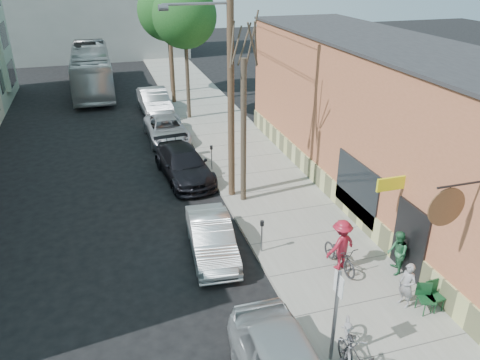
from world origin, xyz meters
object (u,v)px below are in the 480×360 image
object	(u,v)px
bus	(92,70)
patio_chair_a	(427,299)
parking_meter_far	(212,153)
parked_bike_b	(349,341)
tree_leafy_mid	(185,16)
cyclist	(341,245)
tree_bare	(243,133)
patio_chair_b	(434,296)
parking_meter_near	(262,231)
sign_post	(336,308)
patron_grey	(407,285)
car_3	(167,130)
car_4	(154,102)
patron_green	(397,253)
car_1	(212,238)
utility_pole_near	(229,76)
car_2	(184,164)
tree_leafy_far	(167,11)

from	to	relation	value
bus	patio_chair_a	bearing A→B (deg)	-73.38
parking_meter_far	parked_bike_b	world-z (taller)	parking_meter_far
tree_leafy_mid	cyclist	bearing A→B (deg)	-84.70
tree_bare	tree_leafy_mid	xyz separation A→B (m)	(0.00, 12.08, 3.30)
patio_chair_b	parking_meter_near	bearing A→B (deg)	127.89
sign_post	patron_grey	distance (m)	3.46
patron_grey	car_3	bearing A→B (deg)	-179.01
patron_grey	car_4	size ratio (longest dim) A/B	0.29
patron_green	tree_leafy_mid	bearing A→B (deg)	-146.45
parking_meter_near	patron_grey	world-z (taller)	patron_grey
parking_meter_near	car_3	xyz separation A→B (m)	(-1.45, 12.60, -0.32)
parking_meter_near	patron_green	size ratio (longest dim) A/B	0.81
sign_post	car_4	size ratio (longest dim) A/B	0.56
tree_leafy_mid	bus	xyz separation A→B (m)	(-5.89, 9.51, -4.80)
parking_meter_far	patron_grey	distance (m)	11.93
patron_grey	car_3	world-z (taller)	patron_grey
parking_meter_near	cyclist	xyz separation A→B (m)	(2.20, -1.68, 0.07)
parking_meter_near	tree_leafy_mid	world-z (taller)	tree_leafy_mid
parking_meter_near	patio_chair_b	bearing A→B (deg)	-47.93
parking_meter_far	car_1	xyz separation A→B (m)	(-1.70, -6.98, -0.30)
utility_pole_near	patron_green	distance (m)	9.16
car_1	car_2	size ratio (longest dim) A/B	0.82
cyclist	parked_bike_b	world-z (taller)	cyclist
patron_grey	patron_green	bearing A→B (deg)	141.68
tree_leafy_mid	car_1	size ratio (longest dim) A/B	2.01
tree_leafy_mid	patio_chair_a	bearing A→B (deg)	-81.46
tree_leafy_mid	car_1	xyz separation A→B (m)	(-2.25, -15.54, -5.80)
car_2	bus	xyz separation A→B (m)	(-3.89, 18.40, 0.96)
tree_bare	patron_green	xyz separation A→B (m)	(3.29, -6.47, -2.27)
sign_post	bus	xyz separation A→B (m)	(-5.44, 30.83, -0.15)
tree_leafy_far	car_4	bearing A→B (deg)	-111.97
patio_chair_b	car_4	world-z (taller)	car_4
parking_meter_far	utility_pole_near	bearing A→B (deg)	-87.24
parking_meter_near	car_3	bearing A→B (deg)	96.57
sign_post	cyclist	world-z (taller)	sign_post
bus	car_2	bearing A→B (deg)	-78.09
utility_pole_near	car_3	xyz separation A→B (m)	(-1.59, 7.98, -4.74)
bus	tree_leafy_mid	bearing A→B (deg)	-58.27
patio_chair_b	cyclist	world-z (taller)	cyclist
utility_pole_near	patron_grey	world-z (taller)	utility_pole_near
patron_green	bus	world-z (taller)	bus
sign_post	parking_meter_near	world-z (taller)	sign_post
patio_chair_a	car_3	size ratio (longest dim) A/B	0.18
sign_post	car_3	world-z (taller)	sign_post
sign_post	car_4	bearing A→B (deg)	93.82
tree_leafy_far	car_2	world-z (taller)	tree_leafy_far
patron_green	cyclist	world-z (taller)	cyclist
parking_meter_far	patron_green	xyz separation A→B (m)	(3.84, -9.99, -0.06)
tree_leafy_far	parked_bike_b	xyz separation A→B (m)	(0.01, -28.25, -5.47)
cyclist	bus	size ratio (longest dim) A/B	0.15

